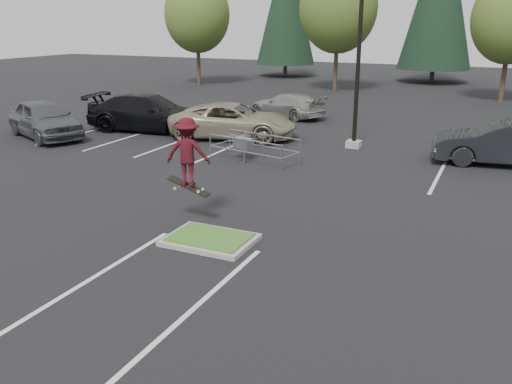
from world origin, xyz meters
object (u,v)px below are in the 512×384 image
at_px(decid_c, 511,22).
at_px(cart_corral, 246,144).
at_px(decid_a, 197,17).
at_px(car_r_charc, 504,143).
at_px(conif_a, 286,1).
at_px(light_pole, 359,41).
at_px(decid_b, 338,11).
at_px(car_l_tan, 232,121).
at_px(car_l_black, 148,113).
at_px(skateboarder, 187,152).
at_px(car_far_silver, 288,105).
at_px(car_l_grey, 44,119).

bearing_deg(decid_c, cart_corral, -112.23).
distance_m(decid_a, car_r_charc, 31.09).
xyz_separation_m(conif_a, car_r_charc, (20.50, -28.50, -6.24)).
height_order(light_pole, decid_b, light_pole).
relative_size(car_l_tan, car_l_black, 0.94).
xyz_separation_m(decid_a, decid_b, (12.00, 0.50, 0.46)).
height_order(light_pole, skateboarder, light_pole).
relative_size(light_pole, car_r_charc, 1.94).
xyz_separation_m(cart_corral, car_l_tan, (-2.37, 3.41, 0.19)).
bearing_deg(car_l_black, decid_b, -20.51).
bearing_deg(light_pole, car_far_silver, 132.51).
height_order(light_pole, car_far_silver, light_pole).
bearing_deg(decid_a, cart_corral, -55.45).
xyz_separation_m(skateboarder, car_l_tan, (-4.07, 10.50, -1.19)).
height_order(decid_c, car_far_silver, decid_c).
bearing_deg(light_pole, car_l_tan, -175.05).
height_order(decid_b, skateboarder, decid_b).
bearing_deg(car_l_black, cart_corral, -123.73).
xyz_separation_m(decid_c, car_l_tan, (-11.26, -18.33, -4.43)).
bearing_deg(decid_c, car_l_grey, -131.64).
relative_size(decid_c, conif_a, 0.64).
distance_m(decid_c, skateboarder, 29.89).
bearing_deg(decid_a, conif_a, 68.09).
distance_m(cart_corral, skateboarder, 7.41).
height_order(decid_c, car_l_black, decid_c).
xyz_separation_m(car_l_tan, car_l_black, (-4.73, -0.10, 0.09)).
height_order(skateboarder, car_l_tan, skateboarder).
height_order(conif_a, car_l_black, conif_a).
bearing_deg(car_r_charc, light_pole, -103.42).
bearing_deg(cart_corral, light_pole, 61.32).
xyz_separation_m(skateboarder, car_l_black, (-8.80, 10.40, -1.09)).
relative_size(light_pole, decid_b, 1.05).
relative_size(decid_c, car_l_grey, 1.60).
distance_m(car_l_tan, car_far_silver, 6.51).
bearing_deg(car_far_silver, conif_a, -138.31).
bearing_deg(car_r_charc, decid_b, -155.34).
distance_m(decid_c, conif_a, 22.50).
bearing_deg(decid_c, light_pole, -107.11).
bearing_deg(decid_a, decid_b, 2.39).
distance_m(decid_a, cart_corral, 27.10).
xyz_separation_m(decid_b, car_l_black, (-3.99, -19.13, -5.13)).
height_order(decid_c, car_l_tan, decid_c).
xyz_separation_m(decid_b, conif_a, (-7.99, 9.47, 1.05)).
height_order(decid_c, conif_a, conif_a).
height_order(cart_corral, car_far_silver, car_far_silver).
bearing_deg(car_l_tan, decid_a, 22.09).
xyz_separation_m(decid_a, decid_c, (24.00, -0.20, -0.33)).
relative_size(decid_a, conif_a, 0.69).
distance_m(decid_a, decid_c, 24.00).
bearing_deg(car_l_grey, light_pole, -49.22).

